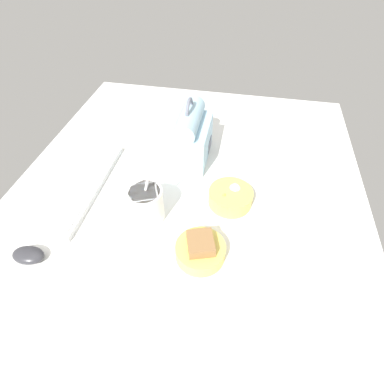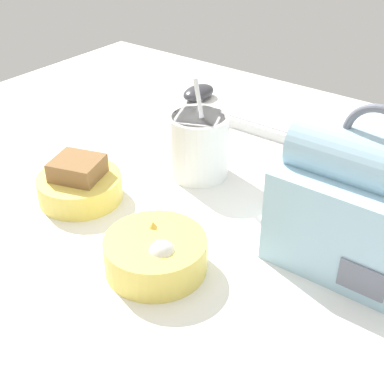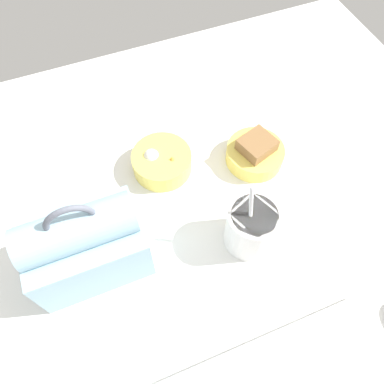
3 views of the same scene
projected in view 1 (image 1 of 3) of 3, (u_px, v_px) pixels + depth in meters
The scene contains 7 objects.
desk_surface at pixel (184, 203), 91.67cm from camera, with size 140.00×110.00×2.00cm.
keyboard at pixel (83, 185), 94.07cm from camera, with size 40.57×11.13×2.10cm.
lunch_bag at pixel (190, 136), 99.87cm from camera, with size 20.27×13.09×22.12cm.
soup_cup at pixel (146, 204), 82.58cm from camera, with size 9.78×9.78×17.47cm.
bento_bowl_sandwich at pixel (200, 250), 75.57cm from camera, with size 12.78×12.78×6.84cm.
bento_bowl_snacks at pixel (230, 197), 88.61cm from camera, with size 13.03×13.03×5.78cm.
computer_mouse at pixel (28, 255), 75.77cm from camera, with size 5.27×8.39×2.89cm.
Camera 1 is at (-60.26, -14.21, 68.72)cm, focal length 28.00 mm.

